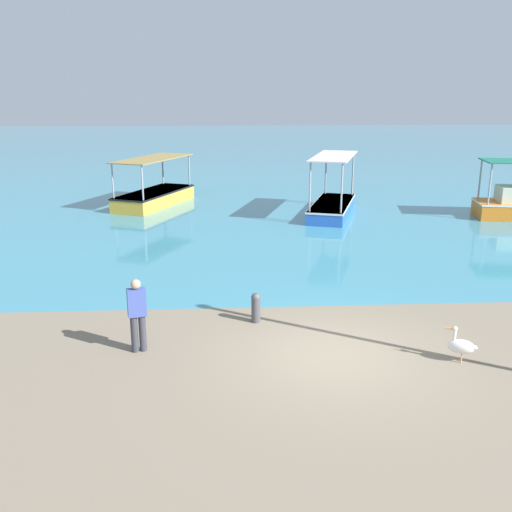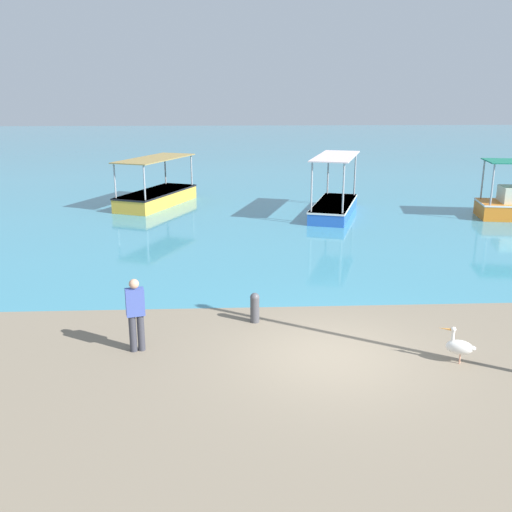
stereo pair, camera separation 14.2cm
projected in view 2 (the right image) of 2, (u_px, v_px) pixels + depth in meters
The scene contains 7 objects.
ground at pixel (331, 355), 12.58m from camera, with size 120.00×120.00×0.00m, color #7F715D.
harbor_water at pixel (249, 149), 58.67m from camera, with size 110.00×90.00×0.00m, color teal.
fishing_boat_center at pixel (157, 195), 29.32m from camera, with size 3.89×5.71×2.42m.
fishing_boat_outer at pixel (334, 204), 26.94m from camera, with size 3.23×5.57×2.79m.
pelican at pixel (459, 346), 12.14m from camera, with size 0.77×0.48×0.80m.
mooring_bollard at pixel (255, 306), 14.31m from camera, with size 0.24×0.24×0.77m.
fisherman_standing at pixel (136, 313), 12.57m from camera, with size 0.44×0.31×1.69m.
Camera 2 is at (-2.24, -11.40, 5.57)m, focal length 40.00 mm.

